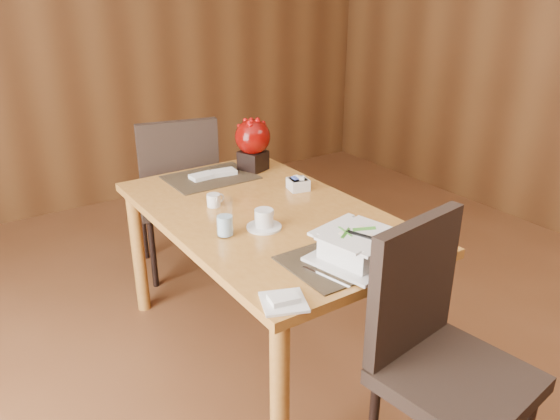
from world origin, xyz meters
TOP-DOWN VIEW (x-y plane):
  - ground at (0.00, 0.00)m, footprint 6.00×6.00m
  - back_wall at (0.00, 3.00)m, footprint 5.00×0.02m
  - dining_table at (0.00, 0.60)m, footprint 0.90×1.50m
  - placemat_near at (0.00, 0.05)m, footprint 0.45×0.33m
  - placemat_far at (0.00, 1.15)m, footprint 0.45×0.33m
  - soup_setting at (0.03, 0.01)m, footprint 0.35×0.35m
  - coffee_cup at (-0.10, 0.46)m, footprint 0.15×0.15m
  - water_glass at (-0.27, 0.48)m, footprint 0.08×0.08m
  - creamer_jug at (-0.17, 0.79)m, footprint 0.08×0.08m
  - sugar_caddy at (0.29, 0.75)m, footprint 0.11×0.11m
  - berry_decor at (0.26, 1.14)m, footprint 0.19×0.19m
  - napkins_far at (0.03, 1.15)m, footprint 0.26×0.10m
  - bread_plate at (-0.36, -0.07)m, footprint 0.19×0.19m
  - near_chair at (0.10, -0.35)m, footprint 0.52×0.52m
  - far_chair at (-0.03, 1.54)m, footprint 0.56×0.56m

SIDE VIEW (x-z plane):
  - ground at x=0.00m, z-range 0.00..0.00m
  - near_chair at x=0.10m, z-range 0.06..1.06m
  - far_chair at x=-0.03m, z-range 0.06..1.07m
  - dining_table at x=0.00m, z-range 0.28..1.03m
  - placemat_near at x=0.00m, z-range 0.75..0.76m
  - placemat_far at x=0.00m, z-range 0.75..0.76m
  - bread_plate at x=-0.36m, z-range 0.75..0.76m
  - napkins_far at x=0.03m, z-range 0.76..0.78m
  - sugar_caddy at x=0.29m, z-range 0.75..0.81m
  - creamer_jug at x=-0.17m, z-range 0.75..0.81m
  - coffee_cup at x=-0.10m, z-range 0.74..0.83m
  - soup_setting at x=0.03m, z-range 0.75..0.87m
  - water_glass at x=-0.27m, z-range 0.75..0.91m
  - berry_decor at x=0.26m, z-range 0.77..1.05m
  - back_wall at x=0.00m, z-range 0.00..2.80m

